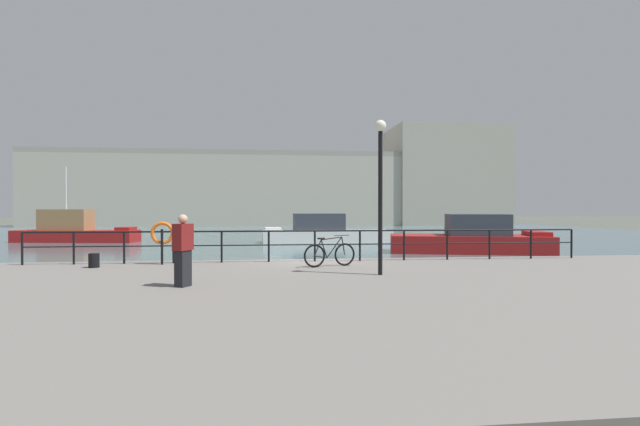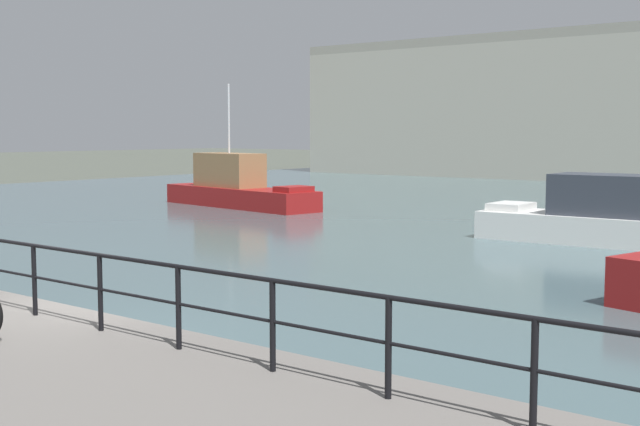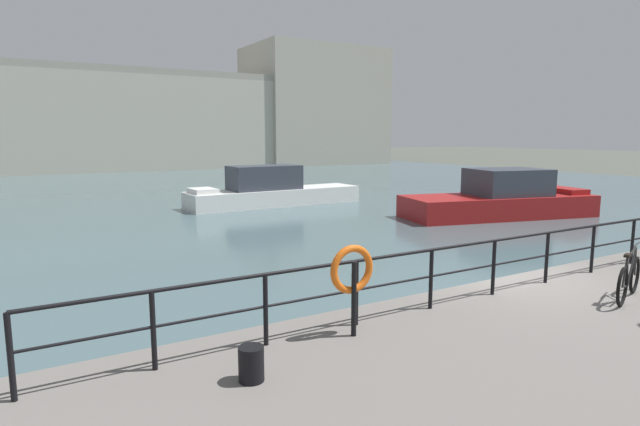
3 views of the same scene
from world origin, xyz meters
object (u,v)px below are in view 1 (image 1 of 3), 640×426
Objects in this scene: mooring_bollard at (94,260)px; life_ring_stand at (162,234)px; moored_white_yacht at (472,238)px; moored_small_launch at (324,232)px; harbor_building at (327,187)px; moored_harbor_tender at (74,230)px; quay_lamp_post at (380,175)px; standing_person at (183,250)px; parked_bicycle at (330,254)px.

mooring_bollard is 0.31× the size of life_ring_stand.
moored_small_launch is (-7.49, 8.96, -0.03)m from moored_white_yacht.
mooring_bollard is at bearing -104.52° from harbor_building.
quay_lamp_post is at bearing -45.18° from moored_harbor_tender.
harbor_building reaches higher than moored_white_yacht.
moored_small_launch reaches higher than mooring_bollard.
standing_person is (12.55, -25.73, 0.70)m from moored_harbor_tender.
quay_lamp_post is (-8.57, -13.06, 2.66)m from moored_white_yacht.
life_ring_stand reaches higher than mooring_bollard.
moored_small_launch is at bearing -97.66° from harbor_building.
parked_bicycle is at bearing -4.47° from mooring_bollard.
life_ring_stand is (11.10, -21.23, 0.81)m from moored_harbor_tender.
moored_harbor_tender reaches higher than mooring_bollard.
moored_small_launch is at bearing 65.48° from parked_bicycle.
mooring_bollard is (9.19, -21.85, 0.05)m from moored_harbor_tender.
parked_bicycle is 5.14m from standing_person.
moored_small_launch is (-4.80, -35.66, -4.91)m from harbor_building.
mooring_bollard is at bearing -134.13° from moored_white_yacht.
moored_small_launch is 2.27× the size of quay_lamp_post.
life_ring_stand is at bearing 17.91° from mooring_bollard.
moored_white_yacht reaches higher than life_ring_stand.
standing_person is at bearing -157.88° from parked_bicycle.
quay_lamp_post is at bearing -95.82° from harbor_building.
mooring_bollard is 9.13m from quay_lamp_post.
moored_harbor_tender reaches higher than quay_lamp_post.
standing_person is at bearing -100.49° from harbor_building.
life_ring_stand is 4.72m from standing_person.
harbor_building is 60.20m from standing_person.
quay_lamp_post reaches higher than standing_person.
moored_harbor_tender reaches higher than standing_person.
harbor_building is 7.16× the size of moored_small_launch.
moored_white_yacht is 14.77m from parked_bicycle.
harbor_building is at bearing -99.31° from moored_small_launch.
harbor_building reaches higher than moored_small_launch.
moored_white_yacht is at bearing -14.38° from moored_harbor_tender.
moored_harbor_tender is at bearing -8.77° from moored_small_launch.
moored_harbor_tender reaches higher than life_ring_stand.
life_ring_stand is 7.42m from quay_lamp_post.
parked_bicycle is 1.22× the size of life_ring_stand.
moored_harbor_tender is 28.50m from moored_white_yacht.
moored_harbor_tender is 0.96× the size of moored_small_launch.
standing_person is at bearing -164.84° from quay_lamp_post.
mooring_bollard is (-9.49, -19.52, 0.16)m from moored_small_launch.
parked_bicycle is 7.29m from mooring_bollard.
parked_bicycle is 1.01× the size of standing_person.
harbor_building reaches higher than standing_person.
harbor_building is 56.09m from life_ring_stand.
quay_lamp_post reaches higher than moored_small_launch.
harbor_building is 58.03m from quay_lamp_post.
moored_small_launch is 6.91× the size of life_ring_stand.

